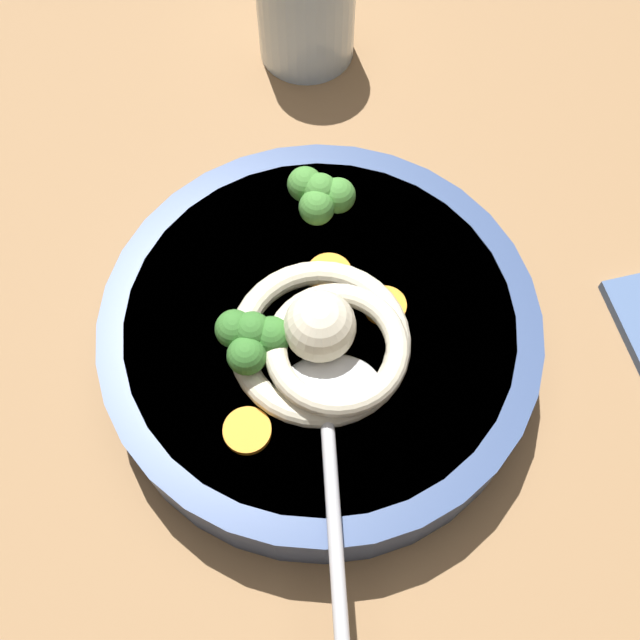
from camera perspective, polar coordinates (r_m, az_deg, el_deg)
The scene contains 10 objects.
table_slab at distance 51.35cm, azimuth 1.08°, elevation -6.06°, with size 136.06×136.06×3.41cm, color #936D47.
soup_bowl at distance 48.60cm, azimuth -0.00°, elevation -1.23°, with size 27.46×27.46×4.79cm.
noodle_pile at distance 44.32cm, azimuth 0.20°, elevation -1.35°, with size 11.97×11.74×4.81cm.
soup_spoon at distance 43.32cm, azimuth 0.50°, elevation -6.84°, with size 7.34×17.52×1.60cm.
broccoli_floret_rear at distance 43.63cm, azimuth -5.23°, elevation -1.54°, with size 4.49×3.86×3.55cm.
broccoli_floret_beside_chili at distance 48.69cm, azimuth -0.01°, elevation 9.39°, with size 4.50×3.87×3.56cm.
carrot_slice_right at distance 46.91cm, azimuth 4.92°, elevation 1.07°, with size 2.65×2.65×0.42cm, color orange.
carrot_slice_center at distance 43.73cm, azimuth -5.49°, elevation -8.28°, with size 2.78×2.78×0.46cm, color orange.
carrot_slice_near_spoon at distance 47.84cm, azimuth 0.70°, elevation 3.50°, with size 2.86×2.86×0.44cm, color orange.
drinking_glass at distance 64.12cm, azimuth -1.07°, elevation 22.59°, with size 7.79×7.79×9.19cm, color silver.
Camera 1 is at (2.24, -18.09, 49.71)cm, focal length 42.54 mm.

